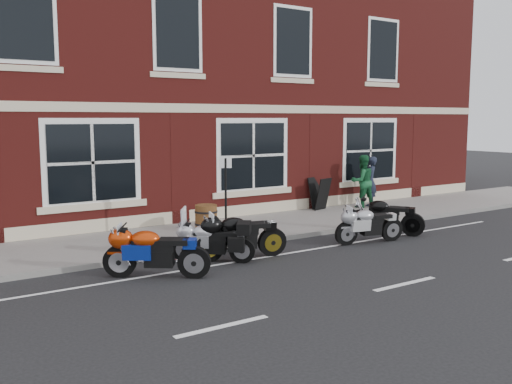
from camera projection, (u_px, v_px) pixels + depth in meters
ground at (306, 253)px, 13.26m from camera, size 80.00×80.00×0.00m
sidewalk at (238, 230)px, 15.73m from camera, size 30.00×3.00×0.12m
kerb at (271, 240)px, 14.42m from camera, size 30.00×0.16×0.12m
pub_building at (131, 40)px, 21.15m from camera, size 24.00×12.00×12.00m
moto_touring_silver at (211, 240)px, 12.38m from camera, size 1.48×1.27×1.21m
moto_sport_red at (155, 250)px, 11.15m from camera, size 1.79×1.36×0.96m
moto_sport_black at (239, 234)px, 12.64m from camera, size 2.13×0.58×0.97m
moto_sport_silver at (367, 223)px, 14.27m from camera, size 1.91×0.50×0.87m
moto_naked_black at (385, 215)px, 15.39m from camera, size 1.23×1.78×0.92m
pedestrian_left at (370, 181)px, 19.55m from camera, size 0.74×0.68×1.70m
pedestrian_right at (362, 181)px, 19.18m from camera, size 0.96×0.80×1.77m
a_board_sign at (319, 193)px, 18.80m from camera, size 0.73×0.58×1.06m
barrel_planter at (206, 218)px, 15.31m from camera, size 0.62×0.62×0.69m
parking_sign at (226, 192)px, 13.89m from camera, size 0.28×0.14×2.09m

